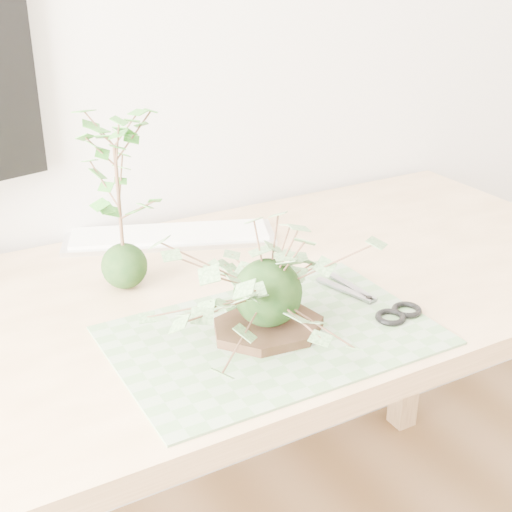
% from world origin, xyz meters
% --- Properties ---
extents(desk, '(1.60, 0.70, 0.74)m').
position_xyz_m(desk, '(-0.04, 1.23, 0.65)').
color(desk, tan).
rests_on(desk, ground_plane).
extents(cutting_mat, '(0.48, 0.32, 0.00)m').
position_xyz_m(cutting_mat, '(-0.01, 1.06, 0.74)').
color(cutting_mat, '#5A7F4E').
rests_on(cutting_mat, desk).
extents(stone_dish, '(0.20, 0.20, 0.01)m').
position_xyz_m(stone_dish, '(-0.02, 1.07, 0.75)').
color(stone_dish, black).
rests_on(stone_dish, cutting_mat).
extents(ivy_kokedama, '(0.36, 0.36, 0.21)m').
position_xyz_m(ivy_kokedama, '(-0.02, 1.07, 0.86)').
color(ivy_kokedama, black).
rests_on(ivy_kokedama, stone_dish).
extents(maple_kokedama, '(0.20, 0.20, 0.33)m').
position_xyz_m(maple_kokedama, '(-0.15, 1.33, 0.97)').
color(maple_kokedama, black).
rests_on(maple_kokedama, desk).
extents(keyboard, '(0.43, 0.27, 0.02)m').
position_xyz_m(keyboard, '(-0.00, 1.49, 0.75)').
color(keyboard, silver).
rests_on(keyboard, desk).
extents(scissors, '(0.09, 0.20, 0.01)m').
position_xyz_m(scissors, '(0.18, 1.04, 0.75)').
color(scissors, gray).
rests_on(scissors, cutting_mat).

